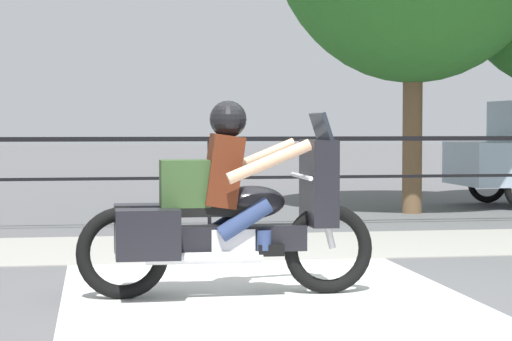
% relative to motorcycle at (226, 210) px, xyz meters
% --- Properties ---
extents(ground_plane, '(120.00, 120.00, 0.00)m').
position_rel_motorcycle_xyz_m(ground_plane, '(0.46, -0.28, -0.68)').
color(ground_plane, '#565659').
extents(sidewalk_band, '(44.00, 2.40, 0.01)m').
position_rel_motorcycle_xyz_m(sidewalk_band, '(0.46, 3.12, -0.67)').
color(sidewalk_band, '#99968E').
rests_on(sidewalk_band, ground).
extents(crosswalk_band, '(3.12, 6.00, 0.01)m').
position_rel_motorcycle_xyz_m(crosswalk_band, '(0.29, -0.48, -0.67)').
color(crosswalk_band, silver).
rests_on(crosswalk_band, ground).
extents(fence_railing, '(36.00, 0.05, 1.19)m').
position_rel_motorcycle_xyz_m(fence_railing, '(0.46, 5.15, 0.26)').
color(fence_railing, black).
rests_on(fence_railing, ground).
extents(motorcycle, '(2.34, 0.76, 1.53)m').
position_rel_motorcycle_xyz_m(motorcycle, '(0.00, 0.00, 0.00)').
color(motorcycle, black).
rests_on(motorcycle, ground).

